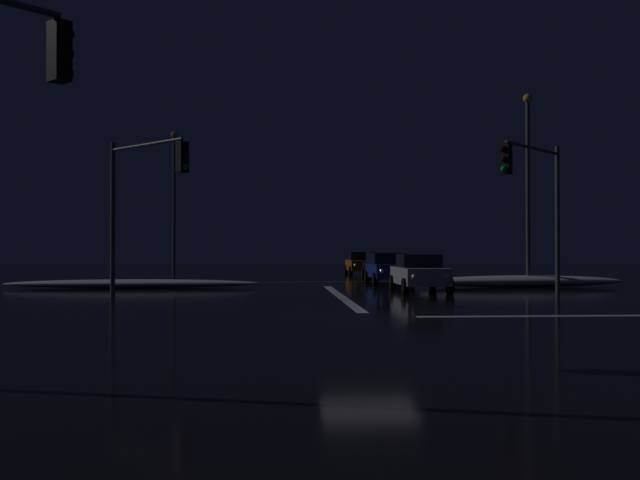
{
  "coord_description": "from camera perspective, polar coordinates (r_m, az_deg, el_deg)",
  "views": [
    {
      "loc": [
        -2.46,
        -18.72,
        1.83
      ],
      "look_at": [
        -0.56,
        11.82,
        2.18
      ],
      "focal_mm": 39.97,
      "sensor_mm": 36.0,
      "label": 1
    }
  ],
  "objects": [
    {
      "name": "ground",
      "position": [
        18.98,
        3.92,
        -6.33
      ],
      "size": [
        120.0,
        120.0,
        0.1
      ],
      "primitive_type": "cube",
      "color": "black"
    },
    {
      "name": "stop_line_north",
      "position": [
        27.12,
        1.65,
        -4.51
      ],
      "size": [
        0.35,
        14.07,
        0.01
      ],
      "color": "white",
      "rests_on": "ground"
    },
    {
      "name": "centre_line_ns",
      "position": [
        38.66,
        0.08,
        -3.36
      ],
      "size": [
        22.0,
        0.15,
        0.01
      ],
      "color": "yellow",
      "rests_on": "ground"
    },
    {
      "name": "snow_bank_left_curb",
      "position": [
        33.76,
        -14.79,
        -3.4
      ],
      "size": [
        11.62,
        1.5,
        0.4
      ],
      "color": "white",
      "rests_on": "ground"
    },
    {
      "name": "snow_bank_right_curb",
      "position": [
        34.6,
        15.83,
        -3.2
      ],
      "size": [
        9.66,
        1.5,
        0.55
      ],
      "color": "white",
      "rests_on": "ground"
    },
    {
      "name": "sedan_silver",
      "position": [
        30.17,
        7.96,
        -2.6
      ],
      "size": [
        2.02,
        4.33,
        1.57
      ],
      "color": "#B7B7BC",
      "rests_on": "ground"
    },
    {
      "name": "sedan_blue",
      "position": [
        36.59,
        5.48,
        -2.26
      ],
      "size": [
        2.02,
        4.33,
        1.57
      ],
      "color": "navy",
      "rests_on": "ground"
    },
    {
      "name": "sedan_black",
      "position": [
        41.95,
        4.98,
        -2.05
      ],
      "size": [
        2.02,
        4.33,
        1.57
      ],
      "color": "black",
      "rests_on": "ground"
    },
    {
      "name": "sedan_orange",
      "position": [
        48.36,
        3.33,
        -1.87
      ],
      "size": [
        2.02,
        4.33,
        1.57
      ],
      "color": "#C66014",
      "rests_on": "ground"
    },
    {
      "name": "traffic_signal_ne",
      "position": [
        27.82,
        16.92,
        3.97
      ],
      "size": [
        3.4,
        3.4,
        5.84
      ],
      "color": "#4C4C51",
      "rests_on": "ground"
    },
    {
      "name": "traffic_signal_nw",
      "position": [
        26.56,
        -14.08,
        4.17
      ],
      "size": [
        3.31,
        3.31,
        5.85
      ],
      "color": "#4C4C51",
      "rests_on": "ground"
    },
    {
      "name": "streetlamp_right_near",
      "position": [
        34.77,
        16.31,
        4.97
      ],
      "size": [
        0.44,
        0.44,
        9.06
      ],
      "color": "#424247",
      "rests_on": "ground"
    },
    {
      "name": "streetlamp_left_far",
      "position": [
        49.17,
        -11.6,
        3.72
      ],
      "size": [
        0.44,
        0.44,
        9.74
      ],
      "color": "#424247",
      "rests_on": "ground"
    }
  ]
}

